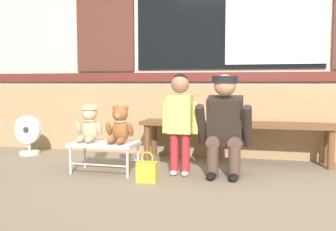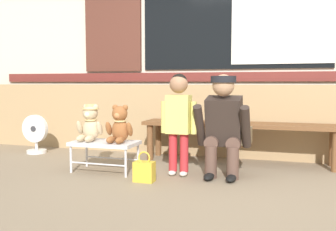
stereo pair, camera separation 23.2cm
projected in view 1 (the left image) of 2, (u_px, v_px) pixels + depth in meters
name	position (u px, v px, depth m)	size (l,w,h in m)	color
ground_plane	(203.00, 185.00, 3.28)	(60.00, 60.00, 0.00)	#84725B
brick_low_wall	(222.00, 120.00, 4.61)	(7.37, 0.25, 0.85)	tan
shop_facade	(229.00, 12.00, 5.00)	(7.53, 0.26, 3.57)	beige
wooden_bench_long	(235.00, 128.00, 4.22)	(2.10, 0.40, 0.44)	brown
small_display_bench	(105.00, 145.00, 3.73)	(0.64, 0.36, 0.30)	silver
teddy_bear_with_hat	(89.00, 124.00, 3.75)	(0.28, 0.27, 0.36)	#CCB289
teddy_bear_plain	(120.00, 126.00, 3.67)	(0.28, 0.26, 0.36)	#93562D
child_standing	(180.00, 113.00, 3.59)	(0.35, 0.18, 0.96)	#B7282D
adult_crouching	(226.00, 125.00, 3.57)	(0.50, 0.49, 0.95)	brown
handbag_on_ground	(147.00, 171.00, 3.38)	(0.18, 0.11, 0.27)	gold
floor_fan	(28.00, 135.00, 4.65)	(0.34, 0.24, 0.48)	silver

